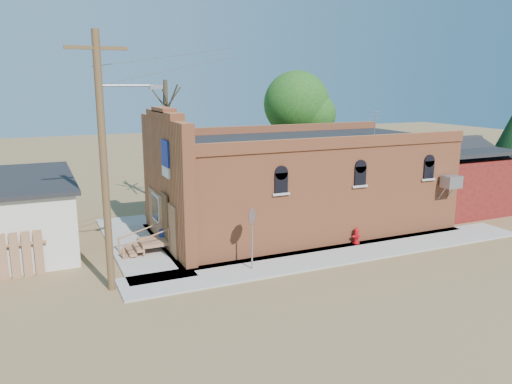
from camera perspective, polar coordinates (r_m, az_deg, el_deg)
name	(u,v)px	position (r m, az deg, el deg)	size (l,w,h in m)	color
ground	(324,267)	(20.61, 7.81, -8.47)	(120.00, 120.00, 0.00)	brown
sidewalk_south	(343,254)	(22.08, 9.90, -7.01)	(19.00, 2.20, 0.08)	#9E9991
sidewalk_west	(138,244)	(23.77, -13.29, -5.76)	(2.60, 10.00, 0.08)	#9E9991
brick_bar	(296,183)	(25.34, 4.57, 1.03)	(16.40, 7.97, 6.30)	#C3643B
red_shed	(444,171)	(31.25, 20.64, 2.28)	(5.40, 6.40, 4.30)	#590F14
utility_pole	(105,158)	(17.79, -16.87, 3.71)	(3.12, 0.26, 9.00)	brown
tree_bare_near	(166,106)	(30.22, -10.23, 9.61)	(2.80, 2.80, 7.65)	#4B3E2A
tree_leafy	(296,104)	(34.00, 4.65, 9.98)	(4.40, 4.40, 8.15)	#4B3E2A
fire_hydrant	(356,236)	(23.37, 11.40, -4.93)	(0.43, 0.43, 0.74)	#A3090F
stop_sign	(252,222)	(19.39, -0.46, -3.44)	(0.50, 0.55, 2.51)	gray
trash_barrel	(165,238)	(22.90, -10.39, -5.20)	(0.50, 0.50, 0.77)	navy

